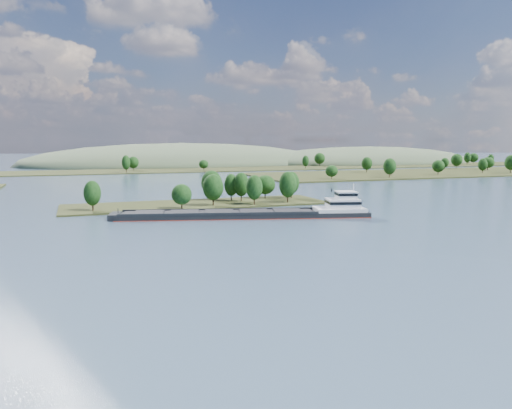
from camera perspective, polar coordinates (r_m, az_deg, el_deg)
name	(u,v)px	position (r m, az deg, el deg)	size (l,w,h in m)	color
ground	(248,232)	(135.83, -0.89, -3.13)	(1800.00, 1800.00, 0.00)	#3E546B
tree_island	(217,194)	(193.95, -4.42, 1.18)	(100.00, 31.01, 13.40)	#262C13
right_bank	(457,171)	(411.85, 22.02, 3.53)	(320.00, 90.00, 14.92)	#262C13
back_shoreline	(144,171)	(410.12, -12.64, 3.81)	(900.00, 60.00, 14.74)	#262C13
hill_east	(367,163)	(565.32, 12.61, 4.67)	(260.00, 140.00, 36.00)	#435339
hill_west	(183,165)	(517.34, -8.38, 4.54)	(320.00, 160.00, 44.00)	#435339
cargo_barge	(260,213)	(161.13, 0.46, -0.96)	(82.67, 30.33, 11.21)	black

